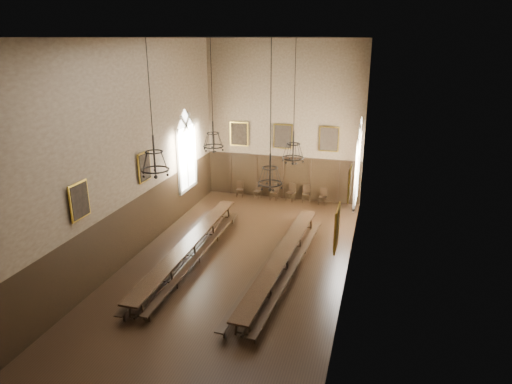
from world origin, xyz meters
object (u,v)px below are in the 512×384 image
at_px(chair_3, 274,195).
at_px(chandelier_front_left, 155,162).
at_px(chair_6, 323,200).
at_px(bench_left_outer, 174,254).
at_px(table_left, 190,250).
at_px(bench_right_outer, 292,271).
at_px(chair_1, 240,192).
at_px(chair_2, 257,194).
at_px(chair_4, 291,196).
at_px(bench_left_inner, 200,257).
at_px(chandelier_back_left, 213,140).
at_px(bench_right_inner, 271,262).
at_px(table_right, 282,262).
at_px(chair_5, 306,197).
at_px(chandelier_front_right, 270,174).
at_px(chandelier_back_right, 293,151).

relative_size(chair_3, chandelier_front_left, 0.22).
bearing_deg(chair_6, bench_left_outer, -117.29).
height_order(table_left, bench_left_outer, table_left).
xyz_separation_m(bench_right_outer, chair_1, (-4.94, 8.70, 0.00)).
height_order(chair_2, chair_4, chair_4).
relative_size(bench_left_inner, chair_2, 10.96).
relative_size(chair_1, chair_2, 1.05).
relative_size(table_left, chandelier_back_left, 2.19).
bearing_deg(bench_left_inner, bench_right_inner, 5.17).
relative_size(table_left, table_right, 1.02).
distance_m(chair_5, chandelier_front_right, 11.87).
height_order(bench_left_outer, bench_right_outer, bench_left_outer).
height_order(table_right, chair_2, chair_2).
bearing_deg(table_right, chair_5, 93.09).
bearing_deg(bench_right_inner, bench_left_outer, -174.80).
bearing_deg(chandelier_front_left, chandelier_back_right, 57.24).
bearing_deg(chair_1, chandelier_front_right, -79.05).
bearing_deg(table_left, chair_5, 66.73).
xyz_separation_m(chair_6, chandelier_back_right, (-0.65, -5.85, 4.16)).
height_order(chandelier_back_right, chandelier_front_left, same).
height_order(table_left, chair_3, chair_3).
xyz_separation_m(chair_4, chair_6, (1.88, -0.12, -0.03)).
relative_size(table_right, chandelier_front_left, 2.33).
xyz_separation_m(table_right, chair_1, (-4.43, 8.33, -0.12)).
xyz_separation_m(bench_left_inner, chair_6, (4.01, 8.49, 0.01)).
height_order(chair_3, chandelier_back_right, chandelier_back_right).
bearing_deg(bench_left_inner, chair_3, 82.27).
xyz_separation_m(table_left, chair_3, (1.71, 8.26, -0.11)).
bearing_deg(chair_3, chandelier_back_right, -66.79).
bearing_deg(chair_3, chandelier_front_left, -94.06).
relative_size(table_left, chair_2, 11.77).
relative_size(bench_right_outer, chair_2, 10.95).
xyz_separation_m(bench_left_outer, chair_2, (1.24, 8.67, -0.02)).
height_order(table_left, chair_5, chair_5).
relative_size(chair_3, chandelier_back_right, 0.19).
xyz_separation_m(chair_6, chandelier_back_left, (-4.17, -6.08, 4.48)).
distance_m(chair_3, chair_4, 0.98).
height_order(chair_3, chair_5, chair_5).
bearing_deg(bench_right_inner, bench_left_inner, -174.83).
relative_size(bench_right_inner, chair_2, 12.01).
height_order(bench_right_inner, chandelier_back_left, chandelier_back_left).
xyz_separation_m(chair_1, chair_2, (1.07, 0.02, -0.01)).
bearing_deg(chandelier_front_left, chair_1, 93.73).
distance_m(chair_6, chandelier_front_right, 11.76).
distance_m(table_right, chandelier_front_right, 5.14).
bearing_deg(chair_5, chandelier_front_left, -113.76).
height_order(bench_left_outer, chair_3, chair_3).
height_order(chair_1, chandelier_front_right, chandelier_front_right).
bearing_deg(chandelier_front_right, chair_3, 102.65).
xyz_separation_m(chair_2, chandelier_back_right, (3.23, -5.92, 4.18)).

